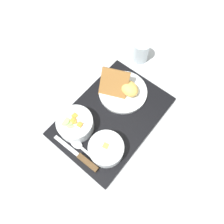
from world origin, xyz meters
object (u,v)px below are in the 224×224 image
Objects in this scene: bowl_soup at (106,149)px; glass_water at (141,52)px; plate_main at (123,89)px; spoon at (81,148)px; bowl_salad at (75,124)px; knife at (84,160)px.

glass_water is at bearing 19.52° from bowl_soup.
plate_main reaches higher than spoon.
plate_main is at bearing -11.58° from bowl_salad.
spoon is (-0.26, -0.02, -0.01)m from plate_main.
bowl_salad reaches higher than bowl_soup.
glass_water is at bearing -78.02° from knife.
bowl_soup is 0.79× the size of spoon.
glass_water is (0.47, 0.11, 0.01)m from knife.
bowl_salad reaches higher than spoon.
glass_water reaches higher than spoon.
bowl_salad is at bearing 168.42° from plate_main.
plate_main is (0.22, 0.09, -0.01)m from bowl_soup.
bowl_salad is 0.66× the size of knife.
bowl_salad is 0.13m from knife.
plate_main is at bearing -79.28° from knife.
plate_main reaches higher than bowl_salad.
bowl_salad reaches higher than knife.
bowl_salad is 0.14m from bowl_soup.
knife is (-0.29, -0.06, -0.01)m from plate_main.
knife is 0.48m from glass_water.
glass_water is (0.45, 0.07, 0.02)m from spoon.
glass_water reaches higher than bowl_soup.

